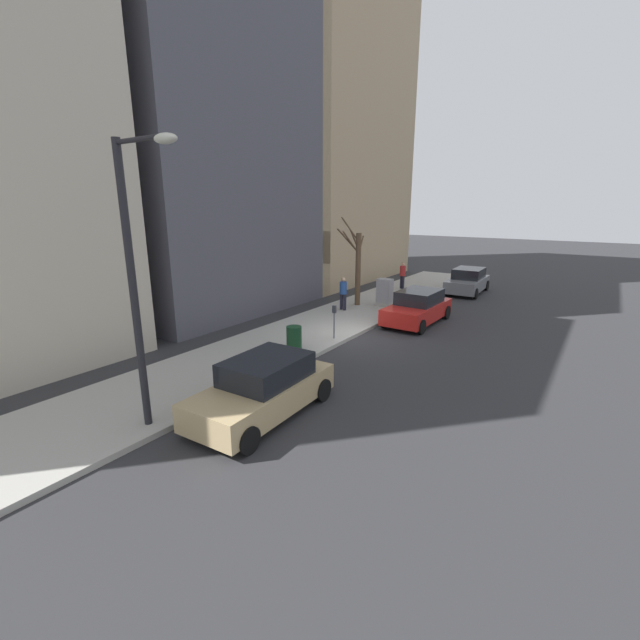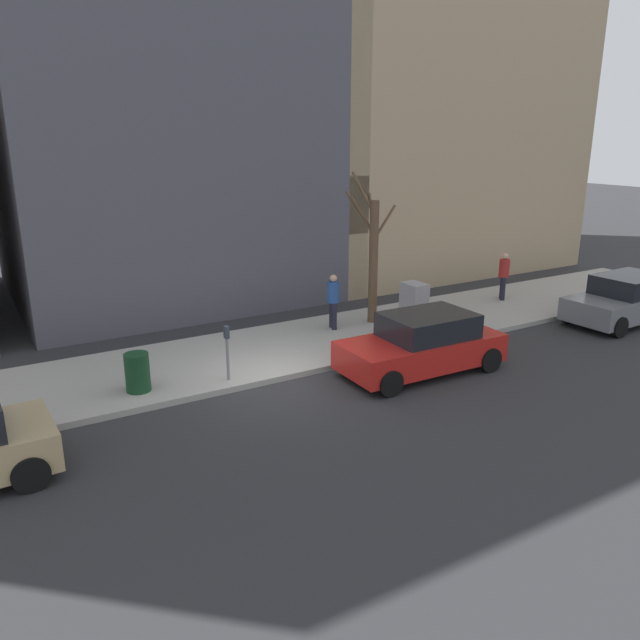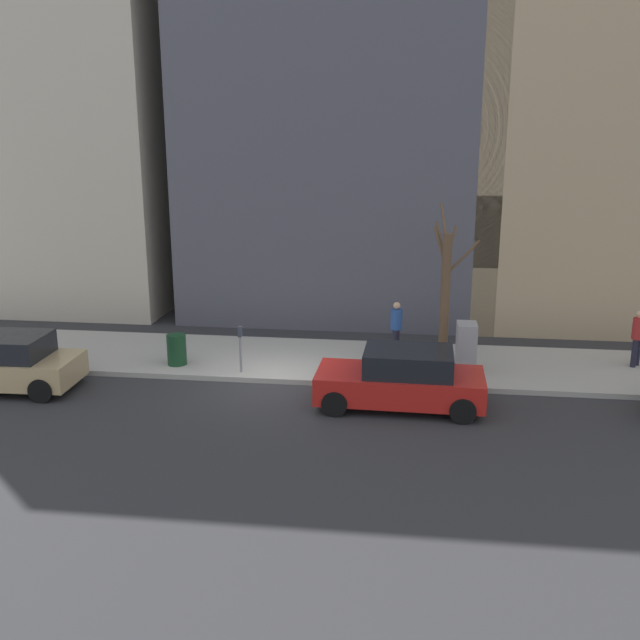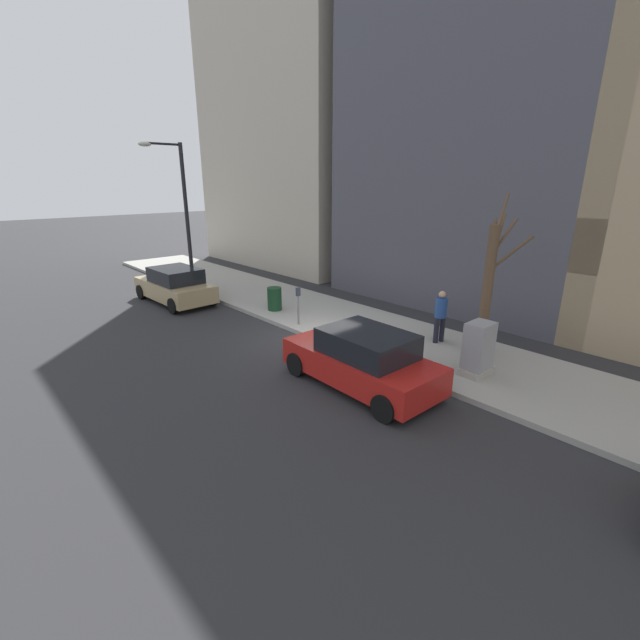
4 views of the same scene
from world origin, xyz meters
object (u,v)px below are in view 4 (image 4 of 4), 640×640
Objects in this scene: office_block_center at (526,53)px; parked_car_red at (362,360)px; office_tower_right at (325,118)px; trash_bin at (275,299)px; parked_car_tan at (175,286)px; bare_tree at (489,286)px; utility_box at (478,350)px; parking_meter at (298,302)px; pedestrian_midblock at (441,314)px; streetlamp at (180,203)px.

parked_car_red is at bearing -168.11° from office_block_center.
trash_bin is at bearing -141.37° from office_tower_right.
parked_car_tan is 0.93× the size of bare_tree.
utility_box is 8.37m from trash_bin.
trash_bin is (0.45, 2.03, -0.38)m from parking_meter.
parking_meter reaches higher than trash_bin.
trash_bin is (-1.75, 7.77, -1.64)m from bare_tree.
office_block_center is (8.47, 2.34, 8.93)m from pedestrian_midblock.
parking_meter is at bearing 97.65° from utility_box.
trash_bin is 6.60m from pedestrian_midblock.
office_tower_right reaches higher than utility_box.
bare_tree reaches higher than parked_car_red.
streetlamp is 0.37× the size of office_tower_right.
office_tower_right is (10.79, 10.29, 7.77)m from parking_meter.
parked_car_tan reaches higher than trash_bin.
utility_box is at bearing -86.04° from streetlamp.
parked_car_red is 4.31m from bare_tree.
office_block_center is (10.82, -10.33, 6.00)m from streetlamp.
office_tower_right is (0.14, 12.27, -1.27)m from office_block_center.
office_block_center is (10.65, -1.98, 9.04)m from parking_meter.
parked_car_tan is at bearing 117.79° from trash_bin.
parking_meter is 2.11m from trash_bin.
parking_meter is at bearing 169.48° from office_block_center.
office_tower_right reaches higher than bare_tree.
office_tower_right reaches higher than parking_meter.
trash_bin is 0.54× the size of pedestrian_midblock.
office_tower_right is at bearing 51.27° from parked_car_red.
streetlamp is (-1.02, 14.68, 3.17)m from utility_box.
parked_car_tan is at bearing -55.00° from pedestrian_midblock.
office_block_center reaches higher than bare_tree.
bare_tree is at bearing -155.98° from office_block_center.
parked_car_tan is 12.66m from bare_tree.
bare_tree is 12.09m from office_block_center.
utility_box is (2.60, -12.52, 0.11)m from parked_car_tan.
office_tower_right reaches higher than pedestrian_midblock.
office_tower_right is (12.46, 14.86, 8.01)m from parked_car_red.
office_tower_right is at bearing 38.63° from trash_bin.
utility_box is at bearing -120.88° from office_tower_right.
bare_tree is (2.20, -5.74, 1.26)m from parking_meter.
office_block_center reaches higher than parking_meter.
office_block_center reaches higher than parked_car_tan.
parked_car_tan is 17.51m from office_block_center.
office_block_center is at bearing 23.93° from utility_box.
parked_car_red is 4.87m from parking_meter.
parking_meter is 0.07× the size of office_block_center.
parking_meter is 8.89m from streetlamp.
parked_car_tan is 4.71m from trash_bin.
bare_tree is at bearing -73.56° from parked_car_tan.
streetlamp is at bearing -169.97° from office_tower_right.
streetlamp is 16.12m from office_block_center.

